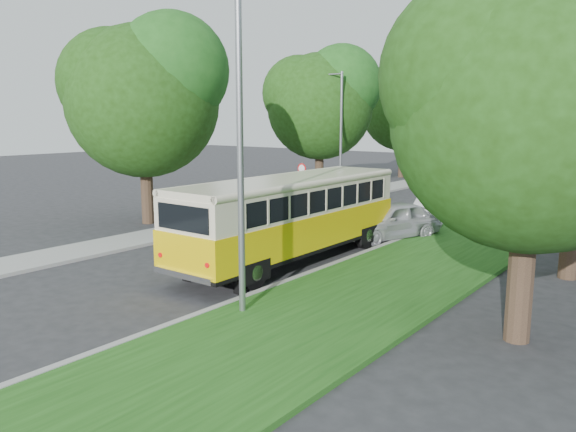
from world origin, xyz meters
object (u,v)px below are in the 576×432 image
Objects in this scene: car_white at (433,208)px; car_blue at (480,189)px; lamppost_far at (340,130)px; car_grey at (478,185)px; vintage_bus at (291,219)px; lamppost_near at (237,138)px; car_silver at (390,220)px.

car_blue reaches higher than car_white.
car_blue is at bearing 83.97° from car_white.
lamppost_far is 1.93× the size of car_white.
car_grey is (-1.09, 2.68, -0.13)m from car_blue.
vintage_bus is 2.22× the size of car_grey.
car_white is at bearing 85.77° from vintage_bus.
lamppost_near is 1.80× the size of car_silver.
car_silver is 4.86m from car_white.
vintage_bus is (6.73, -13.53, -2.65)m from lamppost_far.
car_white is at bearing -76.08° from car_blue.
lamppost_near reaches higher than car_white.
lamppost_near is 0.81× the size of vintage_bus.
vintage_bus reaches higher than car_grey.
vintage_bus reaches higher than car_white.
lamppost_far reaches higher than car_grey.
lamppost_far is 1.69× the size of car_silver.
car_silver is at bearing 96.69° from lamppost_near.
lamppost_far is at bearing 115.71° from lamppost_near.
car_white is at bearing -88.62° from car_grey.
lamppost_near is 2.06× the size of car_white.
car_silver is at bearing -95.26° from car_white.
car_blue is 1.17× the size of car_grey.
lamppost_far reaches higher than car_silver.
lamppost_near is at bearing -92.97° from car_white.
vintage_bus is 1.90× the size of car_blue.
car_silver is at bearing 79.32° from vintage_bus.
car_blue is (-0.62, 12.43, -0.01)m from car_silver.
car_silver is 1.00× the size of car_grey.
car_silver reaches higher than car_white.
car_blue is (7.08, 4.22, -3.36)m from lamppost_far.
car_grey is (5.99, 6.89, -3.50)m from lamppost_far.
car_grey is (-2.91, 25.39, -3.75)m from lamppost_near.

